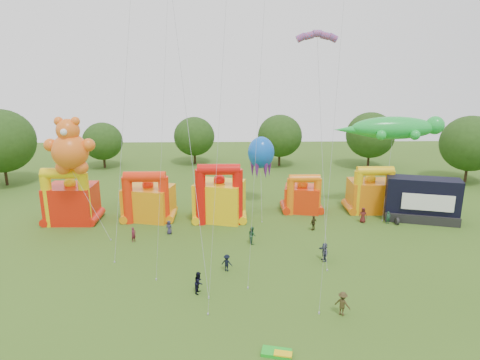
{
  "coord_description": "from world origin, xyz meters",
  "views": [
    {
      "loc": [
        -1.38,
        -23.66,
        18.99
      ],
      "look_at": [
        -0.4,
        18.0,
        7.44
      ],
      "focal_mm": 32.0,
      "sensor_mm": 36.0,
      "label": 1
    }
  ],
  "objects_px": {
    "bouncy_castle_0": "(71,201)",
    "octopus_kite": "(261,164)",
    "gecko_kite": "(391,152)",
    "teddy_bear_kite": "(82,180)",
    "stage_trailer": "(422,200)",
    "spectator_4": "(314,223)",
    "spectator_0": "(169,227)",
    "bouncy_castle_2": "(219,198)"
  },
  "relations": [
    {
      "from": "bouncy_castle_0",
      "to": "octopus_kite",
      "type": "bearing_deg",
      "value": 14.08
    },
    {
      "from": "gecko_kite",
      "to": "octopus_kite",
      "type": "distance_m",
      "value": 16.72
    },
    {
      "from": "bouncy_castle_0",
      "to": "octopus_kite",
      "type": "relative_size",
      "value": 0.76
    },
    {
      "from": "teddy_bear_kite",
      "to": "gecko_kite",
      "type": "relative_size",
      "value": 0.93
    },
    {
      "from": "stage_trailer",
      "to": "gecko_kite",
      "type": "relative_size",
      "value": 0.64
    },
    {
      "from": "octopus_kite",
      "to": "spectator_4",
      "type": "relative_size",
      "value": 5.28
    },
    {
      "from": "bouncy_castle_0",
      "to": "spectator_4",
      "type": "relative_size",
      "value": 3.99
    },
    {
      "from": "bouncy_castle_0",
      "to": "spectator_0",
      "type": "relative_size",
      "value": 4.5
    },
    {
      "from": "bouncy_castle_2",
      "to": "stage_trailer",
      "type": "distance_m",
      "value": 24.89
    },
    {
      "from": "gecko_kite",
      "to": "spectator_4",
      "type": "distance_m",
      "value": 14.56
    },
    {
      "from": "gecko_kite",
      "to": "teddy_bear_kite",
      "type": "bearing_deg",
      "value": -169.75
    },
    {
      "from": "teddy_bear_kite",
      "to": "spectator_0",
      "type": "height_order",
      "value": "teddy_bear_kite"
    },
    {
      "from": "bouncy_castle_0",
      "to": "octopus_kite",
      "type": "height_order",
      "value": "octopus_kite"
    },
    {
      "from": "octopus_kite",
      "to": "spectator_0",
      "type": "distance_m",
      "value": 15.85
    },
    {
      "from": "spectator_0",
      "to": "spectator_4",
      "type": "xyz_separation_m",
      "value": [
        16.67,
        0.75,
        0.1
      ]
    },
    {
      "from": "spectator_4",
      "to": "bouncy_castle_2",
      "type": "bearing_deg",
      "value": -59.57
    },
    {
      "from": "bouncy_castle_0",
      "to": "octopus_kite",
      "type": "distance_m",
      "value": 24.47
    },
    {
      "from": "bouncy_castle_0",
      "to": "teddy_bear_kite",
      "type": "bearing_deg",
      "value": -50.52
    },
    {
      "from": "bouncy_castle_2",
      "to": "octopus_kite",
      "type": "bearing_deg",
      "value": 45.86
    },
    {
      "from": "teddy_bear_kite",
      "to": "octopus_kite",
      "type": "xyz_separation_m",
      "value": [
        20.72,
        9.34,
        -0.43
      ]
    },
    {
      "from": "bouncy_castle_0",
      "to": "spectator_4",
      "type": "height_order",
      "value": "bouncy_castle_0"
    },
    {
      "from": "stage_trailer",
      "to": "gecko_kite",
      "type": "distance_m",
      "value": 7.13
    },
    {
      "from": "spectator_4",
      "to": "spectator_0",
      "type": "bearing_deg",
      "value": -38.52
    },
    {
      "from": "bouncy_castle_2",
      "to": "spectator_0",
      "type": "height_order",
      "value": "bouncy_castle_2"
    },
    {
      "from": "bouncy_castle_2",
      "to": "stage_trailer",
      "type": "height_order",
      "value": "bouncy_castle_2"
    },
    {
      "from": "bouncy_castle_0",
      "to": "bouncy_castle_2",
      "type": "height_order",
      "value": "bouncy_castle_2"
    },
    {
      "from": "bouncy_castle_2",
      "to": "stage_trailer",
      "type": "bearing_deg",
      "value": -1.59
    },
    {
      "from": "octopus_kite",
      "to": "spectator_0",
      "type": "height_order",
      "value": "octopus_kite"
    },
    {
      "from": "bouncy_castle_0",
      "to": "bouncy_castle_2",
      "type": "relative_size",
      "value": 0.96
    },
    {
      "from": "bouncy_castle_2",
      "to": "spectator_0",
      "type": "distance_m",
      "value": 7.46
    },
    {
      "from": "bouncy_castle_2",
      "to": "teddy_bear_kite",
      "type": "bearing_deg",
      "value": -166.43
    },
    {
      "from": "spectator_0",
      "to": "teddy_bear_kite",
      "type": "bearing_deg",
      "value": -163.95
    },
    {
      "from": "bouncy_castle_0",
      "to": "gecko_kite",
      "type": "relative_size",
      "value": 0.5
    },
    {
      "from": "stage_trailer",
      "to": "teddy_bear_kite",
      "type": "relative_size",
      "value": 0.68
    },
    {
      "from": "stage_trailer",
      "to": "teddy_bear_kite",
      "type": "height_order",
      "value": "teddy_bear_kite"
    },
    {
      "from": "teddy_bear_kite",
      "to": "spectator_0",
      "type": "distance_m",
      "value": 11.02
    },
    {
      "from": "gecko_kite",
      "to": "spectator_4",
      "type": "relative_size",
      "value": 7.96
    },
    {
      "from": "spectator_4",
      "to": "bouncy_castle_0",
      "type": "bearing_deg",
      "value": -47.83
    },
    {
      "from": "stage_trailer",
      "to": "octopus_kite",
      "type": "distance_m",
      "value": 20.64
    },
    {
      "from": "bouncy_castle_0",
      "to": "spectator_0",
      "type": "distance_m",
      "value": 13.22
    },
    {
      "from": "bouncy_castle_0",
      "to": "teddy_bear_kite",
      "type": "xyz_separation_m",
      "value": [
        2.83,
        -3.43,
        3.51
      ]
    },
    {
      "from": "bouncy_castle_2",
      "to": "octopus_kite",
      "type": "distance_m",
      "value": 8.43
    }
  ]
}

